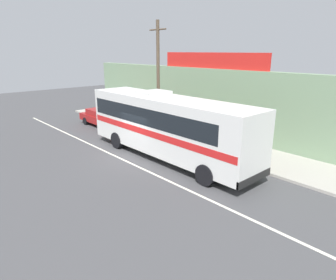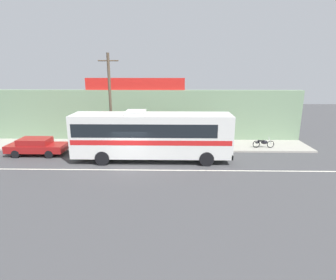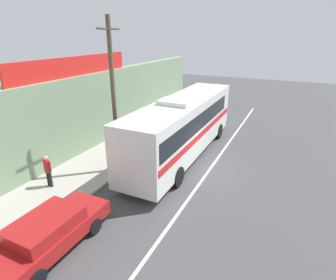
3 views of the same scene
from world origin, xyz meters
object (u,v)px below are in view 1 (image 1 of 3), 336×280
object	(u,v)px
parked_car	(102,117)
pedestrian_far_right	(154,113)
utility_pole	(158,79)
motorcycle_green	(253,154)
intercity_bus	(166,123)

from	to	relation	value
parked_car	pedestrian_far_right	xyz separation A→B (m)	(2.96, 3.25, 0.34)
utility_pole	motorcycle_green	distance (m)	8.28
parked_car	utility_pole	world-z (taller)	utility_pole
parked_car	pedestrian_far_right	distance (m)	4.40
utility_pole	motorcycle_green	size ratio (longest dim) A/B	4.29
intercity_bus	parked_car	bearing A→B (deg)	173.19
utility_pole	pedestrian_far_right	bearing A→B (deg)	145.34
motorcycle_green	pedestrian_far_right	xyz separation A→B (m)	(-10.34, 1.46, 0.52)
parked_car	pedestrian_far_right	size ratio (longest dim) A/B	2.79
parked_car	intercity_bus	bearing A→B (deg)	-6.81
parked_car	motorcycle_green	world-z (taller)	parked_car
parked_car	utility_pole	distance (m)	6.91
pedestrian_far_right	intercity_bus	bearing A→B (deg)	-34.48
motorcycle_green	pedestrian_far_right	size ratio (longest dim) A/B	1.12
motorcycle_green	utility_pole	bearing A→B (deg)	-175.75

